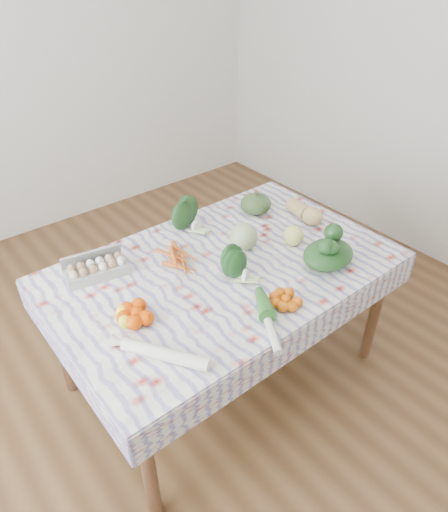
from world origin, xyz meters
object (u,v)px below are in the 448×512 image
at_px(egg_carton, 97,270).
at_px(kabocha_squash, 256,204).
at_px(cabbage, 244,237).
at_px(dining_table, 224,279).
at_px(butternut_squash, 305,210).
at_px(grapefruit, 294,236).

xyz_separation_m(egg_carton, kabocha_squash, (0.99, -0.01, 0.02)).
xyz_separation_m(egg_carton, cabbage, (0.69, -0.25, 0.03)).
height_order(dining_table, butternut_squash, butternut_squash).
distance_m(cabbage, grapefruit, 0.27).
height_order(kabocha_squash, cabbage, cabbage).
bearing_deg(grapefruit, butternut_squash, 31.02).
xyz_separation_m(cabbage, butternut_squash, (0.46, 0.01, -0.02)).
height_order(cabbage, butternut_squash, cabbage).
distance_m(dining_table, butternut_squash, 0.66).
relative_size(egg_carton, kabocha_squash, 1.64).
distance_m(egg_carton, kabocha_squash, 0.99).
distance_m(kabocha_squash, cabbage, 0.38).
bearing_deg(dining_table, cabbage, 17.88).
xyz_separation_m(egg_carton, butternut_squash, (1.16, -0.24, 0.02)).
bearing_deg(butternut_squash, egg_carton, 175.45).
bearing_deg(dining_table, butternut_squash, 5.71).
bearing_deg(egg_carton, dining_table, -19.93).
height_order(egg_carton, kabocha_squash, kabocha_squash).
relative_size(cabbage, butternut_squash, 0.60).
height_order(egg_carton, butternut_squash, butternut_squash).
height_order(dining_table, egg_carton, egg_carton).
bearing_deg(cabbage, dining_table, -162.12).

